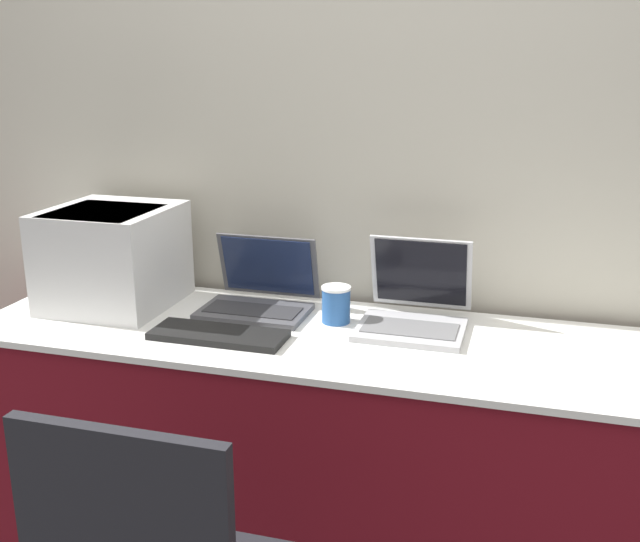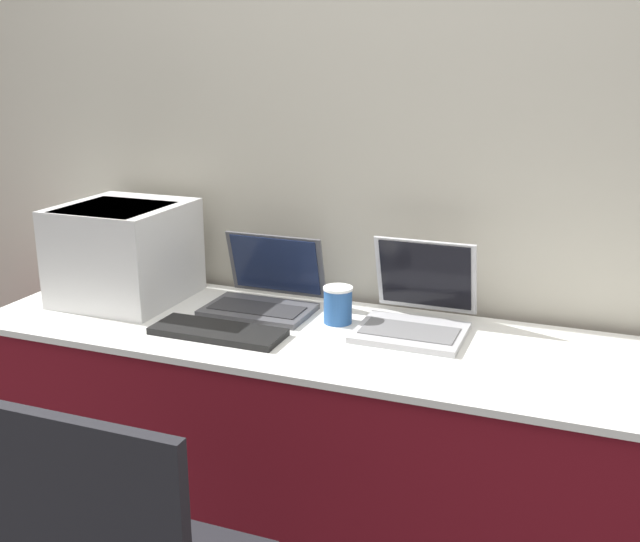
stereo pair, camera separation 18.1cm
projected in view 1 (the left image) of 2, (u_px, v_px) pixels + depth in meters
The scene contains 7 objects.
wall_back at pixel (381, 138), 2.35m from camera, with size 8.00×0.05×2.60m.
table at pixel (349, 455), 2.26m from camera, with size 2.26×0.62×0.77m.
printer at pixel (112, 253), 2.38m from camera, with size 0.37×0.39×0.32m.
laptop_left at pixel (259, 294), 2.37m from camera, with size 0.33×0.28×0.23m.
laptop_right at pixel (414, 308), 2.22m from camera, with size 0.31×0.34×0.25m.
external_keyboard at pixel (219, 335), 2.14m from camera, with size 0.39×0.15×0.02m.
coffee_cup at pixel (336, 304), 2.25m from camera, with size 0.09×0.09×0.11m.
Camera 1 is at (0.48, -1.66, 1.56)m, focal length 42.00 mm.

